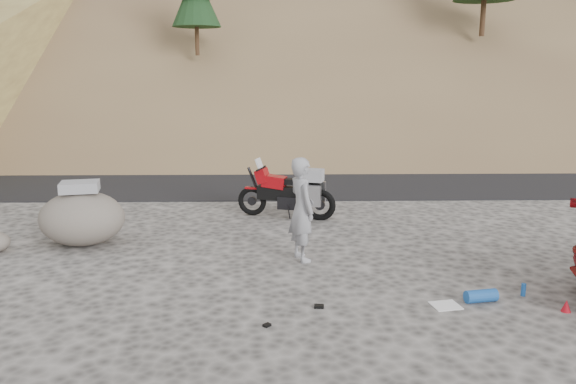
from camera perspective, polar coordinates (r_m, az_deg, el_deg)
The scene contains 11 objects.
ground at distance 10.28m, azimuth 3.29°, elevation -7.82°, with size 140.00×140.00×0.00m, color #3F3C3A.
road at distance 18.98m, azimuth 1.21°, elevation 1.41°, with size 120.00×7.00×0.05m, color black.
motorcycle at distance 13.65m, azimuth 0.24°, elevation -0.08°, with size 2.42×1.10×1.47m.
man at distance 10.78m, azimuth 1.38°, elevation -6.85°, with size 0.72×0.47×1.97m, color gray.
boulder at distance 12.28m, azimuth -20.19°, elevation -2.46°, with size 1.72×1.47×1.30m.
gear_white_cloth at distance 9.06m, azimuth 15.71°, elevation -11.03°, with size 0.41×0.37×0.01m, color white.
gear_blue_mat at distance 9.33m, azimuth 19.02°, elevation -9.95°, with size 0.20×0.20×0.50m, color #194D98.
gear_bottle at distance 9.81m, azimuth 22.80°, elevation -9.14°, with size 0.07×0.07×0.20m, color #194D98.
gear_funnel at distance 9.46m, azimuth 26.42°, elevation -10.31°, with size 0.14×0.14×0.18m, color #AD0B18.
gear_glove_a at distance 8.68m, azimuth 3.17°, elevation -11.52°, with size 0.15×0.10×0.04m, color black.
gear_glove_b at distance 8.09m, azimuth -2.16°, elevation -13.36°, with size 0.11×0.08×0.04m, color black.
Camera 1 is at (-0.78, -9.64, 3.48)m, focal length 35.00 mm.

